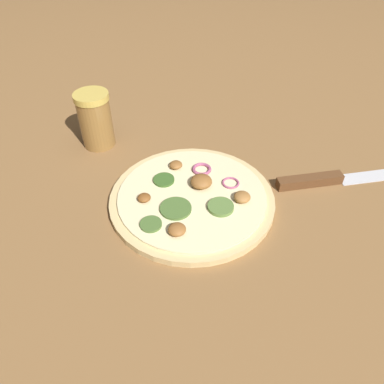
{
  "coord_description": "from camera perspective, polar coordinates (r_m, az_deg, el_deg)",
  "views": [
    {
      "loc": [
        -0.46,
        -0.01,
        0.44
      ],
      "look_at": [
        0.0,
        0.0,
        0.02
      ],
      "focal_mm": 35.0,
      "sensor_mm": 36.0,
      "label": 1
    }
  ],
  "objects": [
    {
      "name": "knife",
      "position": [
        0.71,
        19.87,
        1.83
      ],
      "size": [
        0.08,
        0.29,
        0.02
      ],
      "rotation": [
        0.0,
        0.0,
        4.91
      ],
      "color": "silver",
      "rests_on": "ground_plane"
    },
    {
      "name": "spice_jar",
      "position": [
        0.77,
        -14.5,
        10.63
      ],
      "size": [
        0.07,
        0.07,
        0.11
      ],
      "color": "olive",
      "rests_on": "ground_plane"
    },
    {
      "name": "pizza",
      "position": [
        0.63,
        0.03,
        -0.9
      ],
      "size": [
        0.28,
        0.28,
        0.03
      ],
      "color": "#D6B77A",
      "rests_on": "ground_plane"
    },
    {
      "name": "ground_plane",
      "position": [
        0.64,
        0.0,
        -1.45
      ],
      "size": [
        3.0,
        3.0,
        0.0
      ],
      "primitive_type": "plane",
      "color": "brown"
    }
  ]
}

